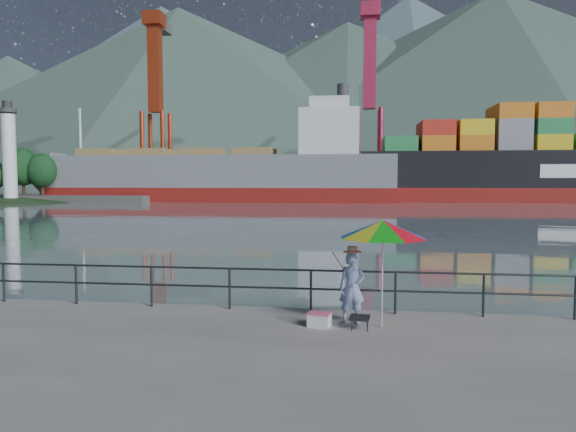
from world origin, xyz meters
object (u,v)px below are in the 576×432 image
at_px(bulk_carrier, 231,175).
at_px(fisherman, 352,288).
at_px(container_ship, 573,163).
at_px(cooler_bag, 319,320).
at_px(beach_umbrella, 383,229).

bearing_deg(bulk_carrier, fisherman, -74.47).
distance_m(fisherman, bulk_carrier, 72.19).
height_order(fisherman, bulk_carrier, bulk_carrier).
xyz_separation_m(bulk_carrier, container_ship, (53.53, 4.36, 1.75)).
height_order(fisherman, cooler_bag, fisherman).
xyz_separation_m(fisherman, bulk_carrier, (-19.31, 69.48, 3.28)).
relative_size(beach_umbrella, cooler_bag, 5.20).
xyz_separation_m(beach_umbrella, cooler_bag, (-1.34, -0.12, -1.98)).
relative_size(fisherman, beach_umbrella, 0.64).
xyz_separation_m(beach_umbrella, container_ship, (33.58, 74.10, 3.69)).
distance_m(bulk_carrier, container_ship, 53.74).
xyz_separation_m(beach_umbrella, bulk_carrier, (-19.95, 69.74, 1.95)).
height_order(beach_umbrella, bulk_carrier, bulk_carrier).
relative_size(fisherman, cooler_bag, 3.32).
bearing_deg(bulk_carrier, container_ship, 4.66).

